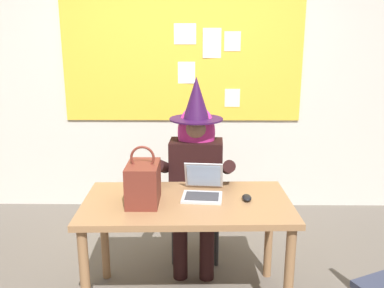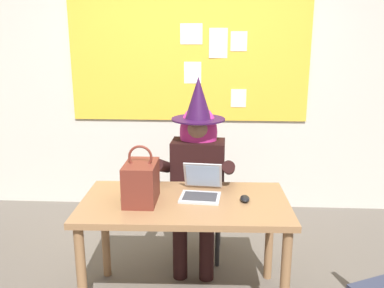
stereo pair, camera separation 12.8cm
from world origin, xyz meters
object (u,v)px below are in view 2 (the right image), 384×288
Objects in this scene: desk_main at (185,214)px; chair_at_desk at (199,193)px; handbag at (141,182)px; person_costumed at (197,164)px; laptop at (201,189)px; computer_mouse at (245,198)px.

chair_at_desk reaches higher than desk_main.
person_costumed is at bearing 62.19° from handbag.
person_costumed reaches higher than laptop.
computer_mouse is (0.34, -0.58, -0.05)m from person_costumed.
laptop is 0.87× the size of handbag.
desk_main is at bearing -2.64° from person_costumed.
handbag is (-0.38, -0.13, 0.09)m from laptop.
handbag is at bearing -155.87° from laptop.
laptop is (0.05, -0.50, -0.02)m from person_costumed.
laptop is at bearing 5.96° from chair_at_desk.
computer_mouse is at bearing 4.28° from handbag.
desk_main is at bearing -176.46° from computer_mouse.
computer_mouse is (0.33, -0.70, 0.25)m from chair_at_desk.
handbag is (-0.33, -0.63, 0.07)m from person_costumed.
person_costumed is 0.67m from computer_mouse.
desk_main is 0.20m from laptop.
laptop reaches higher than chair_at_desk.
computer_mouse reaches higher than desk_main.
chair_at_desk is 0.68m from laptop.
desk_main is at bearing 6.21° from handbag.
chair_at_desk is (0.06, 0.72, -0.13)m from desk_main.
desk_main is 1.50× the size of chair_at_desk.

